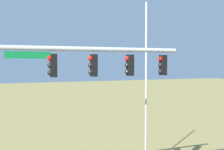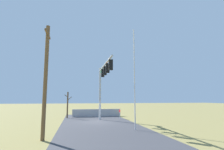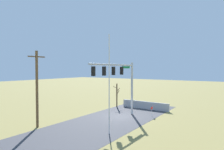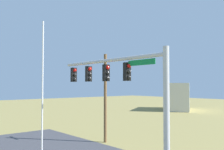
{
  "view_description": "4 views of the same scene",
  "coord_description": "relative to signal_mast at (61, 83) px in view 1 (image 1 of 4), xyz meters",
  "views": [
    {
      "loc": [
        2.36,
        12.01,
        5.84
      ],
      "look_at": [
        -2.98,
        -0.18,
        5.31
      ],
      "focal_mm": 49.55,
      "sensor_mm": 36.0,
      "label": 1
    },
    {
      "loc": [
        -21.11,
        2.52,
        2.72
      ],
      "look_at": [
        -2.47,
        -1.28,
        5.26
      ],
      "focal_mm": 28.27,
      "sensor_mm": 36.0,
      "label": 2
    },
    {
      "loc": [
        -20.77,
        -12.95,
        6.01
      ],
      "look_at": [
        -2.56,
        -0.53,
        5.27
      ],
      "focal_mm": 31.66,
      "sensor_mm": 36.0,
      "label": 3
    },
    {
      "loc": [
        9.19,
        -9.93,
        5.02
      ],
      "look_at": [
        -2.61,
        0.22,
        5.64
      ],
      "focal_mm": 41.49,
      "sensor_mm": 36.0,
      "label": 4
    }
  ],
  "objects": [
    {
      "name": "flagpole",
      "position": [
        -5.25,
        -2.07,
        -0.43
      ],
      "size": [
        0.1,
        0.1,
        9.11
      ],
      "primitive_type": "cylinder",
      "color": "silver",
      "rests_on": "ground_plane"
    },
    {
      "name": "signal_mast",
      "position": [
        0.0,
        0.0,
        0.0
      ],
      "size": [
        8.61,
        0.42,
        6.78
      ],
      "color": "#B2B5BA",
      "rests_on": "ground_plane"
    }
  ]
}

